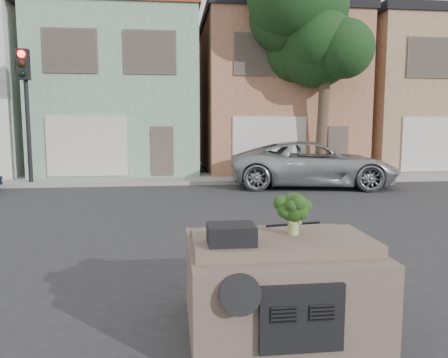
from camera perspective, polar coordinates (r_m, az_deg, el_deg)
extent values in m
plane|color=#303033|center=(8.07, 1.79, -9.62)|extent=(120.00, 120.00, 0.00)
cube|color=gray|center=(18.31, -3.15, 0.07)|extent=(40.00, 3.00, 0.15)
cube|color=#86AB8F|center=(22.31, -13.08, 10.69)|extent=(7.20, 8.20, 7.55)
cube|color=#AC6F53|center=(22.78, 6.38, 10.75)|extent=(7.20, 8.20, 7.55)
cube|color=tan|center=(25.55, 23.24, 9.83)|extent=(7.20, 8.20, 7.55)
imported|color=#A3A7AB|center=(16.75, 11.52, -0.98)|extent=(6.52, 3.82, 1.70)
cube|color=black|center=(17.95, -24.35, 7.23)|extent=(0.40, 0.40, 5.10)
cube|color=#193918|center=(18.60, 12.88, 12.91)|extent=(4.40, 4.00, 8.50)
cube|color=brown|center=(5.10, 7.02, -13.20)|extent=(2.00, 1.80, 1.12)
cube|color=black|center=(4.47, 0.94, -7.22)|extent=(0.48, 0.38, 0.20)
cube|color=black|center=(5.36, 9.06, -5.85)|extent=(0.69, 0.15, 0.02)
cube|color=#1B3712|center=(4.87, 9.08, -4.44)|extent=(0.43, 0.43, 0.48)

